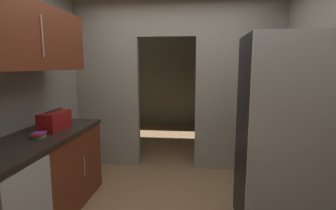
# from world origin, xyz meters

# --- Properties ---
(kitchen_partition) EXTENTS (3.14, 0.12, 2.70)m
(kitchen_partition) POSITION_xyz_m (0.04, 1.54, 1.44)
(kitchen_partition) COLOR #9E998C
(kitchen_partition) RESTS_ON ground
(adjoining_room_shell) EXTENTS (3.14, 3.18, 2.70)m
(adjoining_room_shell) POSITION_xyz_m (0.00, 3.63, 1.35)
(adjoining_room_shell) COLOR gray
(adjoining_room_shell) RESTS_ON ground
(refrigerator) EXTENTS (0.83, 0.73, 1.87)m
(refrigerator) POSITION_xyz_m (1.17, 0.08, 0.94)
(refrigerator) COLOR black
(refrigerator) RESTS_ON ground
(lower_cabinet_run) EXTENTS (0.65, 1.90, 0.90)m
(lower_cabinet_run) POSITION_xyz_m (-1.25, -0.17, 0.45)
(lower_cabinet_run) COLOR maroon
(lower_cabinet_run) RESTS_ON ground
(upper_cabinet_counterside) EXTENTS (0.36, 1.71, 0.61)m
(upper_cabinet_counterside) POSITION_xyz_m (-1.25, -0.17, 1.85)
(upper_cabinet_counterside) COLOR maroon
(boombox) EXTENTS (0.19, 0.41, 0.22)m
(boombox) POSITION_xyz_m (-1.22, 0.20, 1.00)
(boombox) COLOR maroon
(boombox) RESTS_ON lower_cabinet_run
(book_stack) EXTENTS (0.13, 0.15, 0.05)m
(book_stack) POSITION_xyz_m (-1.19, -0.15, 0.93)
(book_stack) COLOR #388C47
(book_stack) RESTS_ON lower_cabinet_run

